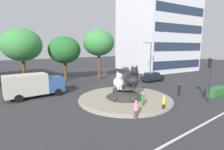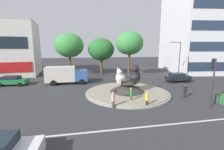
% 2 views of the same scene
% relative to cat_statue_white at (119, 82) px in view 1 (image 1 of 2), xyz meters
% --- Properties ---
extents(ground_plane, '(160.00, 160.00, 0.00)m').
position_rel_cat_statue_white_xyz_m(ground_plane, '(1.01, 0.02, -2.24)').
color(ground_plane, '#333335').
extents(lane_centreline, '(112.00, 0.20, 0.01)m').
position_rel_cat_statue_white_xyz_m(lane_centreline, '(1.01, -8.76, -2.23)').
color(lane_centreline, silver).
rests_on(lane_centreline, ground).
extents(roundabout_island, '(11.05, 11.05, 1.48)m').
position_rel_cat_statue_white_xyz_m(roundabout_island, '(1.00, 0.03, -1.76)').
color(roundabout_island, gray).
rests_on(roundabout_island, ground).
extents(cat_statue_white, '(2.00, 2.12, 2.07)m').
position_rel_cat_statue_white_xyz_m(cat_statue_white, '(0.00, 0.00, 0.00)').
color(cat_statue_white, silver).
rests_on(cat_statue_white, roundabout_island).
extents(cat_statue_black, '(2.16, 2.69, 2.64)m').
position_rel_cat_statue_white_xyz_m(cat_statue_black, '(1.96, -0.17, 0.21)').
color(cat_statue_black, black).
rests_on(cat_statue_black, roundabout_island).
extents(traffic_light_mast, '(0.36, 0.45, 4.95)m').
position_rel_cat_statue_white_xyz_m(traffic_light_mast, '(7.90, -6.25, 1.22)').
color(traffic_light_mast, '#2D2D33').
rests_on(traffic_light_mast, ground).
extents(office_tower, '(18.57, 17.80, 29.41)m').
position_rel_cat_statue_white_xyz_m(office_tower, '(25.72, 16.16, 12.47)').
color(office_tower, silver).
rests_on(office_tower, ground).
extents(clipped_hedge_strip, '(4.12, 1.20, 0.90)m').
position_rel_cat_statue_white_xyz_m(clipped_hedge_strip, '(11.89, -5.54, -1.79)').
color(clipped_hedge_strip, '#2D7033').
rests_on(clipped_hedge_strip, ground).
extents(broadleaf_tree_behind_island, '(5.79, 5.79, 9.47)m').
position_rel_cat_statue_white_xyz_m(broadleaf_tree_behind_island, '(4.98, 12.44, 4.74)').
color(broadleaf_tree_behind_island, brown).
rests_on(broadleaf_tree_behind_island, ground).
extents(second_tree_near_tower, '(5.73, 5.73, 8.11)m').
position_rel_cat_statue_white_xyz_m(second_tree_near_tower, '(-0.73, 14.93, 3.42)').
color(second_tree_near_tower, brown).
rests_on(second_tree_near_tower, ground).
extents(third_tree_left, '(6.03, 6.03, 9.11)m').
position_rel_cat_statue_white_xyz_m(third_tree_left, '(-7.53, 14.92, 4.29)').
color(third_tree_left, brown).
rests_on(third_tree_left, ground).
extents(streetlight_arm, '(2.71, 0.41, 7.08)m').
position_rel_cat_statue_white_xyz_m(streetlight_arm, '(12.71, 6.73, 1.96)').
color(streetlight_arm, '#4C4C51').
rests_on(streetlight_arm, ground).
extents(pedestrian_green_shirt, '(0.31, 0.31, 1.69)m').
position_rel_cat_statue_white_xyz_m(pedestrian_green_shirt, '(0.43, -3.42, -1.33)').
color(pedestrian_green_shirt, brown).
rests_on(pedestrian_green_shirt, ground).
extents(pedestrian_yellow_shirt, '(0.35, 0.35, 1.57)m').
position_rel_cat_statue_white_xyz_m(pedestrian_yellow_shirt, '(1.60, -5.08, -1.41)').
color(pedestrian_yellow_shirt, black).
rests_on(pedestrian_yellow_shirt, ground).
extents(pedestrian_black_shirt, '(0.38, 0.38, 1.61)m').
position_rel_cat_statue_white_xyz_m(pedestrian_black_shirt, '(7.38, -3.05, -1.39)').
color(pedestrian_black_shirt, black).
rests_on(pedestrian_black_shirt, ground).
extents(pedestrian_pink_shirt, '(0.37, 0.37, 1.69)m').
position_rel_cat_statue_white_xyz_m(pedestrian_pink_shirt, '(-1.85, -4.81, -1.35)').
color(pedestrian_pink_shirt, brown).
rests_on(pedestrian_pink_shirt, ground).
extents(hatchback_near_shophouse, '(4.30, 2.31, 1.63)m').
position_rel_cat_statue_white_xyz_m(hatchback_near_shophouse, '(11.87, 5.14, -1.39)').
color(hatchback_near_shophouse, black).
rests_on(hatchback_near_shophouse, ground).
extents(delivery_box_truck, '(6.79, 2.74, 2.92)m').
position_rel_cat_statue_white_xyz_m(delivery_box_truck, '(-7.67, 7.32, -0.66)').
color(delivery_box_truck, '#335693').
rests_on(delivery_box_truck, ground).
extents(litter_bin, '(0.56, 0.56, 0.90)m').
position_rel_cat_statue_white_xyz_m(litter_bin, '(9.83, -5.23, -1.79)').
color(litter_bin, '#2D4233').
rests_on(litter_bin, ground).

